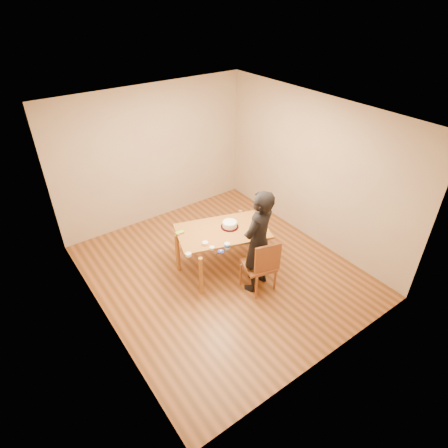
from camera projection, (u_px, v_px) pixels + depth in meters
room_shell at (209, 194)px, 5.96m from camera, size 4.00×4.50×2.70m
dining_table at (222, 231)px, 6.19m from camera, size 1.68×1.29×0.04m
dining_chair at (259, 265)px, 5.89m from camera, size 0.57×0.57×0.04m
cake_plate at (230, 227)px, 6.25m from camera, size 0.29×0.29×0.02m
cake at (230, 224)px, 6.22m from camera, size 0.24×0.24×0.08m
frosting_dome at (230, 222)px, 6.19m from camera, size 0.24×0.24×0.03m
frosting_tub at (227, 245)px, 5.76m from camera, size 0.09×0.09×0.08m
frosting_lid at (221, 251)px, 5.70m from camera, size 0.10×0.10×0.01m
frosting_dollop at (221, 251)px, 5.69m from camera, size 0.04×0.04×0.02m
ramekin_green at (212, 248)px, 5.74m from camera, size 0.08×0.08×0.04m
ramekin_yellow at (205, 243)px, 5.84m from camera, size 0.09×0.09×0.04m
ramekin_multi at (188, 255)px, 5.60m from camera, size 0.09×0.09×0.04m
candy_box_pink at (180, 233)px, 6.09m from camera, size 0.13×0.07×0.02m
candy_box_green at (180, 232)px, 6.08m from camera, size 0.14×0.07×0.02m
spatula at (221, 252)px, 5.67m from camera, size 0.17×0.02×0.01m
person at (258, 242)px, 5.69m from camera, size 0.73×0.59×1.75m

